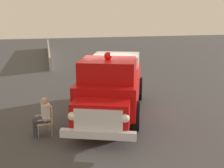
% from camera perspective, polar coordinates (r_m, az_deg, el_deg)
% --- Properties ---
extents(ground_plane, '(60.00, 60.00, 0.00)m').
position_cam_1_polar(ground_plane, '(12.86, -0.02, -4.13)').
color(ground_plane, '#424244').
extents(vintage_fire_truck, '(6.33, 4.06, 2.59)m').
position_cam_1_polar(vintage_fire_truck, '(11.56, -0.14, -0.08)').
color(vintage_fire_truck, black).
rests_on(vintage_fire_truck, ground).
extents(lawn_chair_near_truck, '(0.59, 0.58, 1.02)m').
position_cam_1_polar(lawn_chair_near_truck, '(10.05, -12.30, -6.29)').
color(lawn_chair_near_truck, '#B7BABF').
rests_on(lawn_chair_near_truck, ground).
extents(spectator_seated, '(0.47, 0.60, 1.29)m').
position_cam_1_polar(spectator_seated, '(9.99, -13.07, -5.80)').
color(spectator_seated, '#383842').
rests_on(spectator_seated, ground).
extents(background_fence, '(11.72, 0.12, 0.90)m').
position_cam_1_polar(background_fence, '(25.87, -11.94, 5.99)').
color(background_fence, '#A8A393').
rests_on(background_fence, ground).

